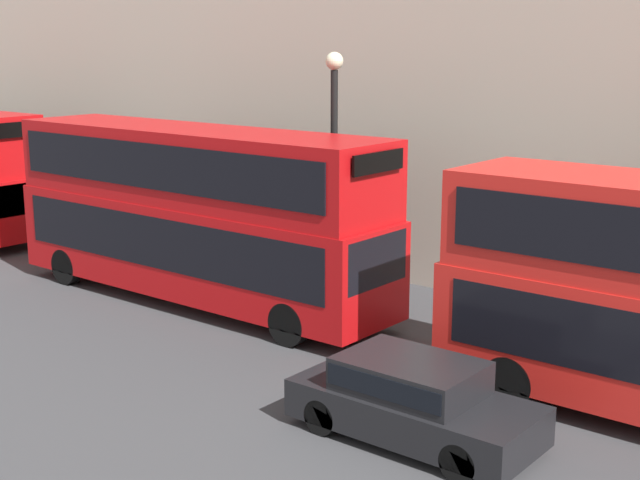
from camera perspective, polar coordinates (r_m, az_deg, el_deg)
The scene contains 4 objects.
bus_second_in_queue at distance 22.88m, azimuth -7.95°, elevation 2.06°, with size 2.59×11.37×4.50m.
car_hatchback at distance 15.36m, azimuth 5.96°, elevation -10.01°, with size 1.85×4.24×1.41m.
street_lamp at distance 22.34m, azimuth 0.91°, elevation 5.72°, with size 0.44×0.44×6.37m.
pedestrian at distance 28.93m, azimuth -12.63°, elevation 0.65°, with size 0.36×0.36×1.67m.
Camera 1 is at (-13.76, 2.20, 6.67)m, focal length 50.00 mm.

